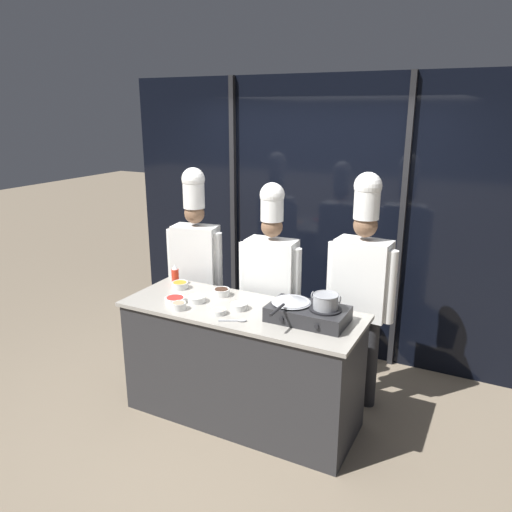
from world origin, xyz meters
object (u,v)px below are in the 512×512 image
at_px(squeeze_bottle_chili, 175,275).
at_px(stock_pot, 326,301).
at_px(frying_pan, 291,300).
at_px(prep_bowl_carrots, 180,285).
at_px(chef_head, 196,256).
at_px(chef_sous, 271,274).
at_px(prep_bowl_bell_pepper, 175,299).
at_px(prep_bowl_soy_glaze, 221,292).
at_px(portable_stove, 308,313).
at_px(prep_bowl_shrimp, 219,311).
at_px(prep_bowl_mushrooms, 179,305).
at_px(prep_bowl_rice, 197,298).
at_px(chef_line, 362,277).
at_px(prep_bowl_garlic, 239,306).
at_px(serving_spoon_solid, 238,320).

bearing_deg(squeeze_bottle_chili, stock_pot, -7.83).
relative_size(frying_pan, prep_bowl_carrots, 3.55).
height_order(chef_head, chef_sous, chef_head).
distance_m(prep_bowl_bell_pepper, chef_sous, 0.84).
bearing_deg(chef_sous, prep_bowl_soy_glaze, 49.75).
bearing_deg(prep_bowl_bell_pepper, portable_stove, 7.90).
distance_m(prep_bowl_shrimp, prep_bowl_mushrooms, 0.32).
bearing_deg(stock_pot, prep_bowl_rice, -176.59).
bearing_deg(chef_head, chef_line, 172.78).
bearing_deg(prep_bowl_rice, prep_bowl_garlic, 3.80).
xyz_separation_m(prep_bowl_soy_glaze, prep_bowl_bell_pepper, (-0.24, -0.29, -0.01)).
xyz_separation_m(prep_bowl_soy_glaze, chef_head, (-0.51, 0.40, 0.12)).
xyz_separation_m(squeeze_bottle_chili, prep_bowl_soy_glaze, (0.49, -0.05, -0.05)).
distance_m(prep_bowl_mushrooms, prep_bowl_carrots, 0.46).
bearing_deg(prep_bowl_carrots, chef_head, 105.49).
bearing_deg(chef_line, chef_sous, 11.50).
distance_m(stock_pot, squeeze_bottle_chili, 1.44).
xyz_separation_m(frying_pan, stock_pot, (0.26, 0.00, 0.04)).
xyz_separation_m(squeeze_bottle_chili, prep_bowl_bell_pepper, (0.25, -0.34, -0.06)).
bearing_deg(prep_bowl_carrots, prep_bowl_rice, -33.24).
xyz_separation_m(stock_pot, prep_bowl_garlic, (-0.67, -0.04, -0.15)).
bearing_deg(serving_spoon_solid, prep_bowl_mushrooms, -178.54).
bearing_deg(chef_line, prep_bowl_soy_glaze, 28.29).
distance_m(chef_sous, chef_line, 0.76).
height_order(frying_pan, prep_bowl_garlic, frying_pan).
xyz_separation_m(prep_bowl_rice, serving_spoon_solid, (0.47, -0.17, -0.02)).
relative_size(chef_head, chef_sous, 1.04).
height_order(prep_bowl_carrots, chef_line, chef_line).
xyz_separation_m(prep_bowl_carrots, prep_bowl_rice, (0.29, -0.19, -0.00)).
height_order(prep_bowl_mushrooms, chef_head, chef_head).
height_order(prep_bowl_shrimp, chef_head, chef_head).
xyz_separation_m(prep_bowl_soy_glaze, prep_bowl_shrimp, (0.18, -0.33, -0.01)).
xyz_separation_m(prep_bowl_mushrooms, chef_line, (1.15, 0.86, 0.15)).
distance_m(prep_bowl_garlic, chef_head, 0.98).
distance_m(portable_stove, prep_bowl_mushrooms, 0.97).
xyz_separation_m(chef_head, chef_sous, (0.78, -0.04, -0.04)).
bearing_deg(prep_bowl_garlic, prep_bowl_shrimp, -121.71).
distance_m(prep_bowl_soy_glaze, prep_bowl_carrots, 0.40).
xyz_separation_m(prep_bowl_mushrooms, serving_spoon_solid, (0.50, 0.01, -0.03)).
xyz_separation_m(prep_bowl_bell_pepper, prep_bowl_rice, (0.14, 0.08, 0.00)).
bearing_deg(portable_stove, prep_bowl_soy_glaze, 169.59).
bearing_deg(squeeze_bottle_chili, chef_line, 15.52).
relative_size(prep_bowl_mushrooms, serving_spoon_solid, 0.57).
distance_m(prep_bowl_garlic, prep_bowl_carrots, 0.68).
relative_size(squeeze_bottle_chili, prep_bowl_bell_pepper, 1.07).
bearing_deg(prep_bowl_carrots, serving_spoon_solid, -25.77).
xyz_separation_m(stock_pot, prep_bowl_bell_pepper, (-1.18, -0.15, -0.15)).
bearing_deg(serving_spoon_solid, frying_pan, 36.65).
height_order(prep_bowl_mushrooms, serving_spoon_solid, prep_bowl_mushrooms).
height_order(prep_bowl_bell_pepper, prep_bowl_garlic, prep_bowl_garlic).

